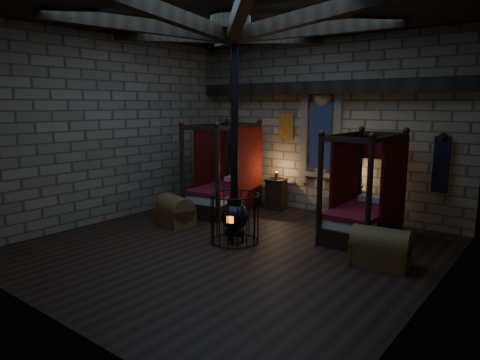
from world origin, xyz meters
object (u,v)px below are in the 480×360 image
Objects in this scene: bed_right at (364,212)px; trunk_left at (175,211)px; bed_left at (225,190)px; trunk_right at (380,249)px; stove at (235,213)px.

trunk_left is (-3.70, -1.69, -0.22)m from bed_right.
trunk_left is at bearing -99.65° from bed_left.
bed_right is at bearing -7.13° from bed_left.
bed_right is (3.64, 0.03, -0.02)m from bed_left.
bed_left is at bearing 155.55° from trunk_right.
bed_left reaches higher than trunk_left.
stove reaches higher than trunk_left.
trunk_left is 1.91m from stove.
bed_right reaches higher than trunk_left.
bed_right is 1.61m from trunk_right.
trunk_right is (4.55, 0.33, 0.00)m from trunk_left.
trunk_right is at bearing -24.08° from bed_left.
bed_left is 2.24× the size of trunk_right.
stove is (-1.83, -1.89, 0.08)m from bed_right.
trunk_left is (-0.06, -1.66, -0.25)m from bed_left.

